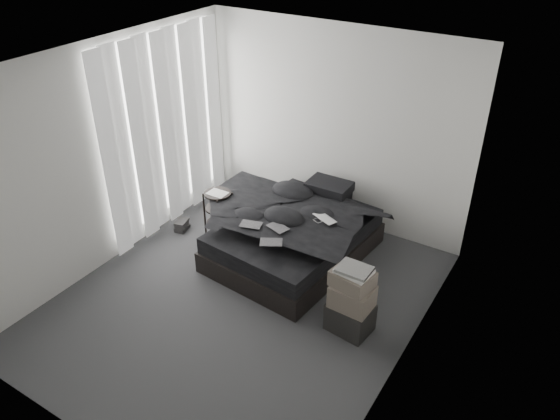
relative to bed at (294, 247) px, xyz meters
The scene contains 25 objects.
floor 1.03m from the bed, 93.27° to the right, with size 3.60×4.20×0.01m, color #373739.
ceiling 2.67m from the bed, 93.27° to the right, with size 3.60×4.20×0.01m, color white.
wall_back 1.59m from the bed, 93.08° to the left, with size 3.60×0.01×2.60m, color silver.
wall_front 3.33m from the bed, 91.07° to the right, with size 3.60×0.01×2.60m, color silver.
wall_left 2.42m from the bed, 151.24° to the right, with size 0.01×4.20×2.60m, color silver.
wall_right 2.33m from the bed, 30.35° to the right, with size 0.01×4.20×2.60m, color silver.
window_left 2.21m from the bed, behind, with size 0.02×2.00×2.30m, color white.
curtain_left 2.13m from the bed, behind, with size 0.06×2.12×2.48m, color white.
bed is the anchor object (origin of this frame).
mattress 0.23m from the bed, ahead, with size 1.40×1.87×0.21m, color black.
duvet 0.45m from the bed, 95.32° to the right, with size 1.42×1.64×0.22m, color black.
pillow_lower 0.85m from the bed, 88.26° to the left, with size 0.58×0.39×0.13m, color black.
pillow_upper 0.90m from the bed, 83.21° to the left, with size 0.54×0.37×0.12m, color black.
laptop 0.67m from the bed, ahead, with size 0.31×0.20×0.02m, color silver.
comic_a 0.80m from the bed, 119.76° to the right, with size 0.24×0.16×0.01m, color black.
comic_b 0.68m from the bed, 88.19° to the right, with size 0.24×0.16×0.01m, color black.
comic_c 0.89m from the bed, 80.90° to the right, with size 0.24×0.16×0.01m, color black.
side_stand 1.07m from the bed, behind, with size 0.34×0.34×0.62m, color black.
papers 1.16m from the bed, behind, with size 0.24×0.18×0.01m, color white.
floor_books 1.58m from the bed, 169.76° to the right, with size 0.14×0.20×0.14m, color black.
box_lower 1.40m from the bed, 34.98° to the right, with size 0.43×0.34×0.32m, color black.
box_mid 1.45m from the bed, 35.13° to the right, with size 0.40×0.32×0.24m, color #5F554B.
box_upper 1.48m from the bed, 35.16° to the right, with size 0.38×0.31×0.17m, color #5F554B.
art_book_white 1.53m from the bed, 34.98° to the right, with size 0.33×0.26×0.03m, color silver.
art_book_snake 1.55m from the bed, 35.13° to the right, with size 0.32×0.25×0.03m, color silver.
Camera 1 is at (2.82, -3.72, 3.96)m, focal length 35.00 mm.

